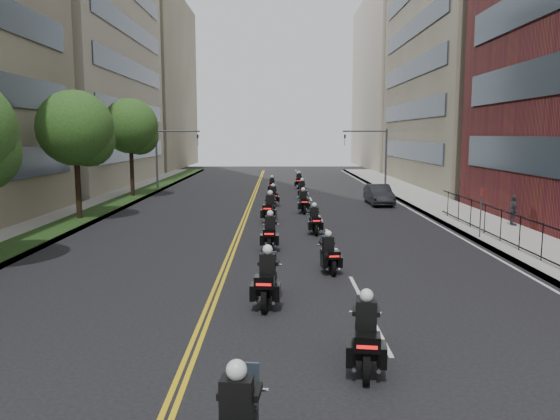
# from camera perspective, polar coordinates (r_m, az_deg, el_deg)

# --- Properties ---
(sidewalk_right) EXTENTS (4.00, 90.00, 0.15)m
(sidewalk_right) POSITION_cam_1_polar(r_m,az_deg,el_deg) (35.33, 18.63, -0.70)
(sidewalk_right) COLOR gray
(sidewalk_right) RESTS_ON ground
(sidewalk_left) EXTENTS (4.00, 90.00, 0.15)m
(sidewalk_left) POSITION_cam_1_polar(r_m,az_deg,el_deg) (35.72, -20.85, -0.71)
(sidewalk_left) COLOR gray
(sidewalk_left) RESTS_ON ground
(grass_strip) EXTENTS (2.00, 90.00, 0.04)m
(grass_strip) POSITION_cam_1_polar(r_m,az_deg,el_deg) (35.43, -19.65, -0.57)
(grass_strip) COLOR #143814
(grass_strip) RESTS_ON sidewalk_left
(building_right_tan) EXTENTS (15.11, 28.00, 30.00)m
(building_right_tan) POSITION_cam_1_polar(r_m,az_deg,el_deg) (60.64, 20.86, 16.79)
(building_right_tan) COLOR #797159
(building_right_tan) RESTS_ON ground
(building_right_far) EXTENTS (15.00, 28.00, 26.00)m
(building_right_far) POSITION_cam_1_polar(r_m,az_deg,el_deg) (88.91, 13.72, 12.78)
(building_right_far) COLOR #AAA189
(building_right_far) RESTS_ON ground
(building_left_mid) EXTENTS (16.11, 28.00, 34.00)m
(building_left_mid) POSITION_cam_1_polar(r_m,az_deg,el_deg) (61.58, -22.96, 18.44)
(building_left_mid) COLOR #AAA189
(building_left_mid) RESTS_ON ground
(building_left_far) EXTENTS (16.00, 28.00, 26.00)m
(building_left_far) POSITION_cam_1_polar(r_m,az_deg,el_deg) (89.31, -15.26, 12.70)
(building_left_far) COLOR #797159
(building_left_far) RESTS_ON ground
(iron_fence) EXTENTS (0.05, 28.00, 1.50)m
(iron_fence) POSITION_cam_1_polar(r_m,az_deg,el_deg) (22.99, 26.79, -3.49)
(iron_fence) COLOR black
(iron_fence) RESTS_ON sidewalk_right
(street_trees) EXTENTS (4.40, 38.40, 7.98)m
(street_trees) POSITION_cam_1_polar(r_m,az_deg,el_deg) (29.08, -24.00, 7.28)
(street_trees) COLOR black
(street_trees) RESTS_ON ground
(traffic_signal_right) EXTENTS (4.09, 0.20, 5.60)m
(traffic_signal_right) POSITION_cam_1_polar(r_m,az_deg,el_deg) (50.87, 9.97, 6.20)
(traffic_signal_right) COLOR #3F3F44
(traffic_signal_right) RESTS_ON ground
(traffic_signal_left) EXTENTS (4.09, 0.20, 5.60)m
(traffic_signal_left) POSITION_cam_1_polar(r_m,az_deg,el_deg) (51.08, -11.73, 6.16)
(traffic_signal_left) COLOR #3F3F44
(traffic_signal_left) RESTS_ON ground
(motorcycle_1) EXTENTS (0.73, 2.39, 1.77)m
(motorcycle_1) POSITION_cam_1_polar(r_m,az_deg,el_deg) (12.36, 8.96, -13.09)
(motorcycle_1) COLOR black
(motorcycle_1) RESTS_ON ground
(motorcycle_2) EXTENTS (0.66, 2.48, 1.83)m
(motorcycle_2) POSITION_cam_1_polar(r_m,az_deg,el_deg) (16.51, -1.34, -7.49)
(motorcycle_2) COLOR black
(motorcycle_2) RESTS_ON ground
(motorcycle_3) EXTENTS (0.64, 2.10, 1.55)m
(motorcycle_3) POSITION_cam_1_polar(r_m,az_deg,el_deg) (20.53, 5.13, -4.77)
(motorcycle_3) COLOR black
(motorcycle_3) RESTS_ON ground
(motorcycle_4) EXTENTS (0.55, 2.37, 1.75)m
(motorcycle_4) POSITION_cam_1_polar(r_m,az_deg,el_deg) (24.39, -1.05, -2.52)
(motorcycle_4) COLOR black
(motorcycle_4) RESTS_ON ground
(motorcycle_5) EXTENTS (0.54, 2.19, 1.62)m
(motorcycle_5) POSITION_cam_1_polar(r_m,az_deg,el_deg) (28.30, 3.61, -1.20)
(motorcycle_5) COLOR black
(motorcycle_5) RESTS_ON ground
(motorcycle_6) EXTENTS (0.75, 2.52, 1.87)m
(motorcycle_6) POSITION_cam_1_polar(r_m,az_deg,el_deg) (31.95, -1.07, 0.04)
(motorcycle_6) COLOR black
(motorcycle_6) RESTS_ON ground
(motorcycle_7) EXTENTS (0.53, 2.26, 1.67)m
(motorcycle_7) POSITION_cam_1_polar(r_m,az_deg,el_deg) (35.77, 2.46, 0.75)
(motorcycle_7) COLOR black
(motorcycle_7) RESTS_ON ground
(motorcycle_8) EXTENTS (0.61, 2.15, 1.59)m
(motorcycle_8) POSITION_cam_1_polar(r_m,az_deg,el_deg) (39.51, -0.70, 1.39)
(motorcycle_8) COLOR black
(motorcycle_8) RESTS_ON ground
(motorcycle_9) EXTENTS (0.52, 2.21, 1.63)m
(motorcycle_9) POSITION_cam_1_polar(r_m,az_deg,el_deg) (43.79, 2.33, 2.05)
(motorcycle_9) COLOR black
(motorcycle_9) RESTS_ON ground
(motorcycle_10) EXTENTS (0.48, 2.09, 1.55)m
(motorcycle_10) POSITION_cam_1_polar(r_m,az_deg,el_deg) (48.08, -0.84, 2.54)
(motorcycle_10) COLOR black
(motorcycle_10) RESTS_ON ground
(motorcycle_11) EXTENTS (0.60, 2.27, 1.67)m
(motorcycle_11) POSITION_cam_1_polar(r_m,az_deg,el_deg) (51.79, 1.99, 2.97)
(motorcycle_11) COLOR black
(motorcycle_11) RESTS_ON ground
(parked_sedan) EXTENTS (1.64, 4.48, 1.46)m
(parked_sedan) POSITION_cam_1_polar(r_m,az_deg,el_deg) (40.65, 10.29, 1.60)
(parked_sedan) COLOR black
(parked_sedan) RESTS_ON ground
(pedestrian_c) EXTENTS (0.50, 1.01, 1.66)m
(pedestrian_c) POSITION_cam_1_polar(r_m,az_deg,el_deg) (32.50, 23.20, -0.03)
(pedestrian_c) COLOR #3A383F
(pedestrian_c) RESTS_ON sidewalk_right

